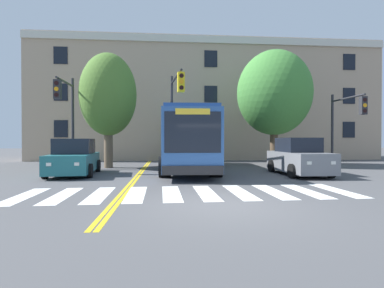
{
  "coord_description": "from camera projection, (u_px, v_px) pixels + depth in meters",
  "views": [
    {
      "loc": [
        -1.5,
        -7.83,
        1.71
      ],
      "look_at": [
        -0.12,
        8.53,
        1.52
      ],
      "focal_mm": 28.0,
      "sensor_mm": 36.0,
      "label": 1
    }
  ],
  "objects": [
    {
      "name": "traffic_light_overhead",
      "position": [
        175.0,
        103.0,
        17.08
      ],
      "size": [
        0.68,
        3.75,
        5.7
      ],
      "color": "#28282D",
      "rests_on": "ground"
    },
    {
      "name": "crosswalk",
      "position": [
        189.0,
        193.0,
        9.72
      ],
      "size": [
        10.82,
        3.21,
        0.01
      ],
      "color": "white",
      "rests_on": "ground"
    },
    {
      "name": "traffic_light_near_corner",
      "position": [
        345.0,
        117.0,
        17.98
      ],
      "size": [
        0.38,
        3.11,
        4.67
      ],
      "color": "#28282D",
      "rests_on": "ground"
    },
    {
      "name": "street_tree_curbside_small",
      "position": [
        108.0,
        95.0,
        18.71
      ],
      "size": [
        3.92,
        4.45,
        7.16
      ],
      "color": "brown",
      "rests_on": "ground"
    },
    {
      "name": "ground_plane",
      "position": [
        223.0,
        205.0,
        7.94
      ],
      "size": [
        120.0,
        120.0,
        0.0
      ],
      "primitive_type": "plane",
      "color": "#4C4C4F"
    },
    {
      "name": "car_teal_near_lane",
      "position": [
        74.0,
        158.0,
        14.91
      ],
      "size": [
        2.43,
        4.57,
        1.8
      ],
      "color": "#236B70",
      "rests_on": "ground"
    },
    {
      "name": "building_facade",
      "position": [
        206.0,
        103.0,
        28.59
      ],
      "size": [
        30.83,
        6.58,
        10.67
      ],
      "color": "tan",
      "rests_on": "ground"
    },
    {
      "name": "car_grey_far_lane",
      "position": [
        299.0,
        158.0,
        14.97
      ],
      "size": [
        2.06,
        4.36,
        1.85
      ],
      "color": "slate",
      "rests_on": "ground"
    },
    {
      "name": "lane_line_yellow_inner",
      "position": [
        148.0,
        162.0,
        23.48
      ],
      "size": [
        0.12,
        36.0,
        0.01
      ],
      "primitive_type": "cube",
      "color": "gold",
      "rests_on": "ground"
    },
    {
      "name": "city_bus",
      "position": [
        188.0,
        140.0,
        17.41
      ],
      "size": [
        3.25,
        11.35,
        3.24
      ],
      "color": "#2D5699",
      "rests_on": "ground"
    },
    {
      "name": "traffic_light_far_corner",
      "position": [
        67.0,
        107.0,
        16.77
      ],
      "size": [
        0.34,
        2.66,
        5.42
      ],
      "color": "#28282D",
      "rests_on": "ground"
    },
    {
      "name": "lane_line_yellow_outer",
      "position": [
        150.0,
        162.0,
        23.49
      ],
      "size": [
        0.12,
        36.0,
        0.01
      ],
      "primitive_type": "cube",
      "color": "gold",
      "rests_on": "ground"
    },
    {
      "name": "street_tree_curbside_large",
      "position": [
        274.0,
        93.0,
        20.57
      ],
      "size": [
        6.38,
        6.42,
        7.91
      ],
      "color": "brown",
      "rests_on": "ground"
    }
  ]
}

